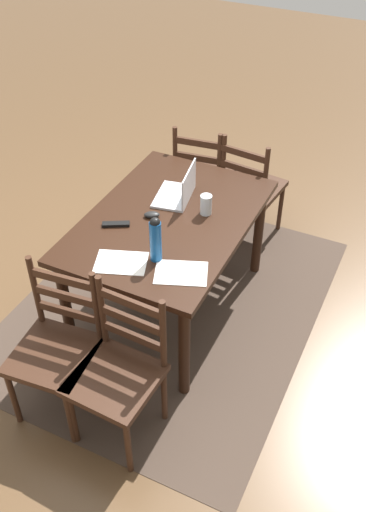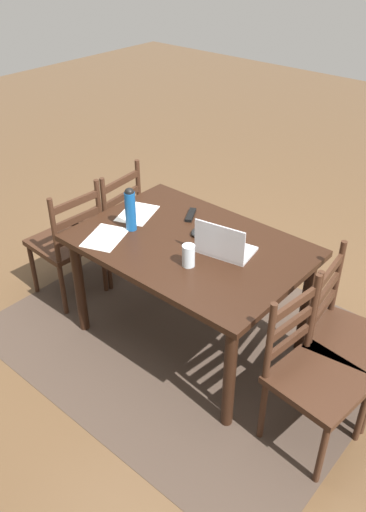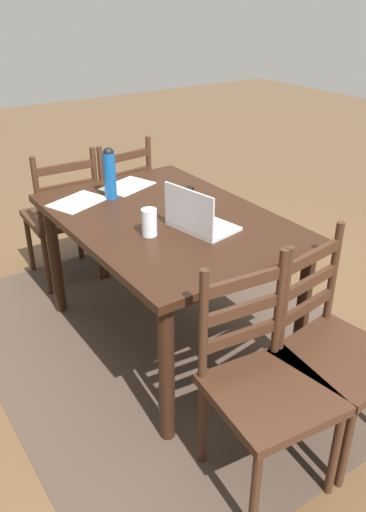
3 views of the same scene
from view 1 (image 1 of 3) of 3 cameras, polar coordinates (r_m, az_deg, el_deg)
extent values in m
plane|color=brown|center=(4.14, -1.26, -4.89)|extent=(14.00, 14.00, 0.00)
cube|color=#47382D|center=(4.13, -1.26, -4.86)|extent=(2.48, 1.98, 0.01)
cube|color=black|center=(3.64, -1.43, 3.58)|extent=(1.42, 0.98, 0.04)
cylinder|color=black|center=(4.48, -2.42, 5.22)|extent=(0.07, 0.07, 0.74)
cylinder|color=black|center=(3.67, -11.58, -4.98)|extent=(0.07, 0.07, 0.74)
cylinder|color=black|center=(4.22, 7.54, 2.42)|extent=(0.07, 0.07, 0.74)
cylinder|color=black|center=(3.36, 0.12, -9.40)|extent=(0.07, 0.07, 0.74)
cube|color=#3D2316|center=(4.55, 6.84, 6.79)|extent=(0.49, 0.49, 0.04)
cylinder|color=#3D2316|center=(4.89, 5.63, 6.17)|extent=(0.04, 0.04, 0.43)
cylinder|color=#3D2316|center=(4.77, 9.69, 4.77)|extent=(0.04, 0.04, 0.43)
cylinder|color=#3D2316|center=(4.61, 3.44, 3.97)|extent=(0.04, 0.04, 0.43)
cylinder|color=#3D2316|center=(4.48, 7.68, 2.43)|extent=(0.04, 0.04, 0.43)
cylinder|color=#3D2316|center=(4.33, 3.63, 9.10)|extent=(0.04, 0.04, 0.50)
cylinder|color=#3D2316|center=(4.20, 8.20, 7.62)|extent=(0.04, 0.04, 0.50)
cube|color=#3D2316|center=(4.31, 5.79, 7.25)|extent=(0.06, 0.36, 0.05)
cube|color=#3D2316|center=(4.25, 5.90, 8.67)|extent=(0.06, 0.36, 0.05)
cube|color=#3D2316|center=(4.19, 6.01, 10.13)|extent=(0.06, 0.36, 0.05)
cube|color=#3D2316|center=(3.30, -12.75, -9.62)|extent=(0.48, 0.48, 0.04)
cylinder|color=#3D2316|center=(3.32, -10.92, -15.53)|extent=(0.04, 0.04, 0.43)
cylinder|color=#3D2316|center=(3.48, -16.54, -13.39)|extent=(0.04, 0.04, 0.43)
cylinder|color=#3D2316|center=(3.51, -7.93, -10.84)|extent=(0.04, 0.04, 0.43)
cylinder|color=#3D2316|center=(3.66, -13.32, -9.07)|extent=(0.04, 0.04, 0.43)
cylinder|color=#3D2316|center=(3.16, -8.63, -5.12)|extent=(0.04, 0.04, 0.50)
cylinder|color=#3D2316|center=(3.32, -14.47, -3.42)|extent=(0.04, 0.04, 0.50)
cube|color=#3D2316|center=(3.31, -11.40, -5.50)|extent=(0.06, 0.36, 0.05)
cube|color=#3D2316|center=(3.22, -11.68, -3.93)|extent=(0.06, 0.36, 0.05)
cube|color=#3D2316|center=(3.14, -11.98, -2.28)|extent=(0.06, 0.36, 0.05)
cube|color=#3D2316|center=(4.66, 2.27, 7.98)|extent=(0.49, 0.49, 0.04)
cylinder|color=#3D2316|center=(4.99, 0.73, 7.15)|extent=(0.04, 0.04, 0.43)
cylinder|color=#3D2316|center=(4.91, 4.98, 6.36)|extent=(0.04, 0.04, 0.43)
cylinder|color=#3D2316|center=(4.69, -0.70, 4.77)|extent=(0.04, 0.04, 0.43)
cylinder|color=#3D2316|center=(4.60, 3.79, 3.90)|extent=(0.04, 0.04, 0.43)
cylinder|color=#3D2316|center=(4.42, -0.79, 9.85)|extent=(0.04, 0.04, 0.50)
cylinder|color=#3D2316|center=(4.33, 4.03, 9.03)|extent=(0.04, 0.04, 0.50)
cube|color=#3D2316|center=(4.42, 1.57, 8.33)|extent=(0.07, 0.36, 0.05)
cube|color=#3D2316|center=(4.36, 1.60, 9.73)|extent=(0.07, 0.36, 0.05)
cube|color=#3D2316|center=(4.30, 1.63, 11.18)|extent=(0.07, 0.36, 0.05)
cube|color=#3D2316|center=(3.14, -6.83, -12.17)|extent=(0.46, 0.46, 0.04)
cylinder|color=#3D2316|center=(3.18, -5.48, -18.48)|extent=(0.04, 0.04, 0.43)
cylinder|color=#3D2316|center=(3.32, -11.21, -15.58)|extent=(0.04, 0.04, 0.43)
cylinder|color=#3D2316|center=(3.35, -1.89, -13.68)|extent=(0.04, 0.04, 0.43)
cylinder|color=#3D2316|center=(3.49, -7.42, -11.19)|extent=(0.04, 0.04, 0.43)
cylinder|color=#3D2316|center=(2.98, -1.99, -7.99)|extent=(0.04, 0.04, 0.50)
cylinder|color=#3D2316|center=(3.14, -8.05, -5.48)|extent=(0.04, 0.04, 0.50)
cube|color=#3D2316|center=(3.13, -5.00, -7.97)|extent=(0.04, 0.36, 0.05)
cube|color=#3D2316|center=(3.04, -5.13, -6.39)|extent=(0.04, 0.36, 0.05)
cube|color=#3D2316|center=(2.95, -5.27, -4.71)|extent=(0.04, 0.36, 0.05)
cube|color=silver|center=(3.82, -0.97, 5.98)|extent=(0.35, 0.27, 0.02)
cube|color=silver|center=(3.73, 0.59, 7.18)|extent=(0.32, 0.07, 0.21)
cube|color=#A5CCEA|center=(3.73, 0.50, 7.20)|extent=(0.29, 0.06, 0.19)
cylinder|color=#145199|center=(3.23, -2.75, 1.47)|extent=(0.07, 0.07, 0.26)
sphere|color=black|center=(3.15, -2.82, 3.33)|extent=(0.06, 0.06, 0.06)
cylinder|color=silver|center=(3.64, 2.31, 5.14)|extent=(0.08, 0.08, 0.13)
ellipsoid|color=black|center=(3.63, -3.13, 4.13)|extent=(0.10, 0.12, 0.03)
cube|color=black|center=(3.58, -6.70, 3.17)|extent=(0.12, 0.17, 0.02)
cube|color=white|center=(3.22, -0.19, -1.69)|extent=(0.30, 0.35, 0.00)
cube|color=white|center=(3.30, -6.20, -0.65)|extent=(0.30, 0.35, 0.00)
camera|label=2|loc=(4.43, 39.91, 26.54)|focal=36.53mm
camera|label=3|loc=(4.80, 26.82, 23.14)|focal=35.86mm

